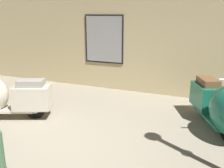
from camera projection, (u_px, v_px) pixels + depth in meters
name	position (u px, v px, depth m)	size (l,w,h in m)	color
ground_plane	(67.00, 151.00, 4.11)	(60.00, 60.00, 0.00)	gray
showroom_back_wall	(140.00, 30.00, 6.75)	(18.00, 0.63, 3.44)	#CCB784
scooter_0	(0.00, 96.00, 5.25)	(1.83, 1.15, 1.09)	black
scooter_1	(221.00, 106.00, 4.63)	(1.22, 1.88, 1.12)	black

